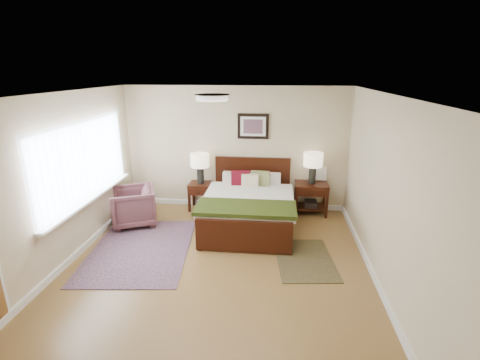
# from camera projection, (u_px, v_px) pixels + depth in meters

# --- Properties ---
(floor) EXTENTS (5.00, 5.00, 0.00)m
(floor) POSITION_uv_depth(u_px,v_px,m) (216.00, 270.00, 5.08)
(floor) COLOR brown
(floor) RESTS_ON ground
(back_wall) EXTENTS (4.50, 0.04, 2.50)m
(back_wall) POSITION_uv_depth(u_px,v_px,m) (236.00, 149.00, 7.07)
(back_wall) COLOR #C9B491
(back_wall) RESTS_ON ground
(front_wall) EXTENTS (4.50, 0.04, 2.50)m
(front_wall) POSITION_uv_depth(u_px,v_px,m) (149.00, 311.00, 2.33)
(front_wall) COLOR #C9B491
(front_wall) RESTS_ON ground
(left_wall) EXTENTS (0.04, 5.00, 2.50)m
(left_wall) POSITION_uv_depth(u_px,v_px,m) (58.00, 184.00, 4.93)
(left_wall) COLOR #C9B491
(left_wall) RESTS_ON ground
(right_wall) EXTENTS (0.04, 5.00, 2.50)m
(right_wall) POSITION_uv_depth(u_px,v_px,m) (386.00, 195.00, 4.48)
(right_wall) COLOR #C9B491
(right_wall) RESTS_ON ground
(ceiling) EXTENTS (4.50, 5.00, 0.02)m
(ceiling) POSITION_uv_depth(u_px,v_px,m) (212.00, 94.00, 4.32)
(ceiling) COLOR white
(ceiling) RESTS_ON back_wall
(window) EXTENTS (0.11, 2.72, 1.32)m
(window) POSITION_uv_depth(u_px,v_px,m) (86.00, 163.00, 5.54)
(window) COLOR silver
(window) RESTS_ON left_wall
(ceil_fixture) EXTENTS (0.44, 0.44, 0.08)m
(ceil_fixture) POSITION_uv_depth(u_px,v_px,m) (212.00, 97.00, 4.33)
(ceil_fixture) COLOR white
(ceil_fixture) RESTS_ON ceiling
(bed) EXTENTS (1.65, 1.99, 1.07)m
(bed) POSITION_uv_depth(u_px,v_px,m) (249.00, 201.00, 6.34)
(bed) COLOR #341207
(bed) RESTS_ON ground
(wall_art) EXTENTS (0.62, 0.05, 0.50)m
(wall_art) POSITION_uv_depth(u_px,v_px,m) (253.00, 126.00, 6.86)
(wall_art) COLOR black
(wall_art) RESTS_ON back_wall
(nightstand_left) EXTENTS (0.47, 0.43, 0.56)m
(nightstand_left) POSITION_uv_depth(u_px,v_px,m) (201.00, 189.00, 7.15)
(nightstand_left) COLOR #341207
(nightstand_left) RESTS_ON ground
(nightstand_right) EXTENTS (0.64, 0.48, 0.64)m
(nightstand_right) POSITION_uv_depth(u_px,v_px,m) (311.00, 195.00, 6.94)
(nightstand_right) COLOR #341207
(nightstand_right) RESTS_ON ground
(lamp_left) EXTENTS (0.38, 0.38, 0.61)m
(lamp_left) POSITION_uv_depth(u_px,v_px,m) (200.00, 163.00, 7.00)
(lamp_left) COLOR black
(lamp_left) RESTS_ON nightstand_left
(lamp_right) EXTENTS (0.38, 0.38, 0.61)m
(lamp_right) POSITION_uv_depth(u_px,v_px,m) (313.00, 162.00, 6.75)
(lamp_right) COLOR black
(lamp_right) RESTS_ON nightstand_right
(armchair) EXTENTS (1.01, 1.00, 0.71)m
(armchair) POSITION_uv_depth(u_px,v_px,m) (134.00, 206.00, 6.48)
(armchair) COLOR brown
(armchair) RESTS_ON ground
(rug_persian) EXTENTS (1.76, 2.33, 0.01)m
(rug_persian) POSITION_uv_depth(u_px,v_px,m) (141.00, 249.00, 5.65)
(rug_persian) COLOR #0D0E43
(rug_persian) RESTS_ON ground
(rug_navy) EXTENTS (0.98, 1.36, 0.01)m
(rug_navy) POSITION_uv_depth(u_px,v_px,m) (305.00, 259.00, 5.35)
(rug_navy) COLOR black
(rug_navy) RESTS_ON ground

